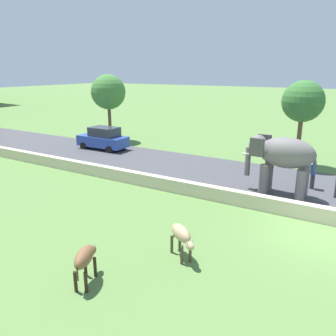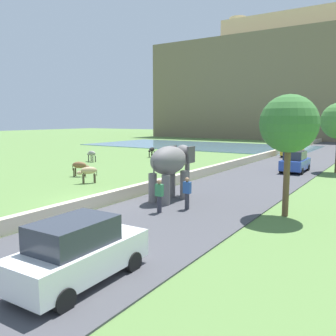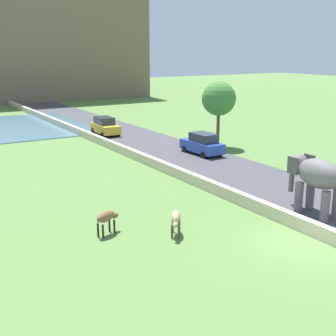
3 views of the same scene
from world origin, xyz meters
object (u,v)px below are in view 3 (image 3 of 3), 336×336
elephant (316,177)px  cow_tan (176,218)px  car_blue (202,144)px  cow_brown (107,217)px  car_yellow (105,126)px

elephant → cow_tan: 7.84m
car_blue → cow_brown: car_blue is taller
car_blue → cow_tan: size_ratio=3.03×
cow_brown → cow_tan: 3.19m
car_yellow → car_blue: size_ratio=1.00×
elephant → car_blue: elephant is taller
cow_brown → cow_tan: same height
elephant → car_yellow: bearing=90.0°
car_blue → elephant: bearing=-102.5°
car_blue → cow_brown: bearing=-140.5°
elephant → car_blue: (3.14, 14.24, -1.14)m
elephant → cow_tan: (-7.63, 1.39, -1.20)m
car_yellow → cow_brown: 25.47m
car_blue → cow_brown: size_ratio=2.87×
cow_tan → cow_brown: bearing=146.3°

